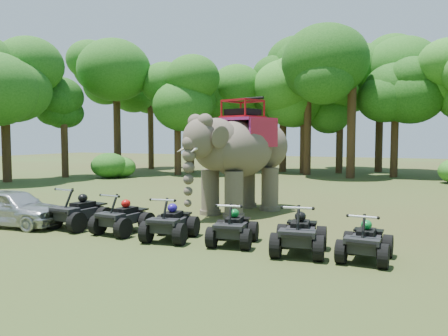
% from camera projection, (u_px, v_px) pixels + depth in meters
% --- Properties ---
extents(ground, '(110.00, 110.00, 0.00)m').
position_uv_depth(ground, '(208.00, 230.00, 13.74)').
color(ground, '#47381E').
rests_on(ground, ground).
extents(elephant, '(3.85, 5.81, 4.49)m').
position_uv_depth(elephant, '(241.00, 155.00, 16.98)').
color(elephant, '#4D4338').
rests_on(elephant, ground).
extents(parked_car, '(3.78, 1.84, 1.24)m').
position_uv_depth(parked_car, '(12.00, 207.00, 14.41)').
color(parked_car, '#BBBDC2').
rests_on(parked_car, ground).
extents(atv_0, '(1.49, 1.93, 1.34)m').
position_uv_depth(atv_0, '(79.00, 207.00, 14.15)').
color(atv_0, black).
rests_on(atv_0, ground).
extents(atv_1, '(1.37, 1.79, 1.25)m').
position_uv_depth(atv_1, '(123.00, 213.00, 13.36)').
color(atv_1, black).
rests_on(atv_1, ground).
extents(atv_2, '(1.48, 1.86, 1.26)m').
position_uv_depth(atv_2, '(171.00, 218.00, 12.51)').
color(atv_2, black).
rests_on(atv_2, ground).
extents(atv_3, '(1.40, 1.75, 1.17)m').
position_uv_depth(atv_3, '(233.00, 223.00, 11.94)').
color(atv_3, black).
rests_on(atv_3, ground).
extents(atv_4, '(1.51, 1.91, 1.29)m').
position_uv_depth(atv_4, '(300.00, 228.00, 10.99)').
color(atv_4, black).
rests_on(atv_4, ground).
extents(atv_5, '(1.20, 1.61, 1.17)m').
position_uv_depth(atv_5, '(365.00, 236.00, 10.38)').
color(atv_5, black).
rests_on(atv_5, ground).
extents(tree_0, '(5.02, 5.02, 7.17)m').
position_uv_depth(tree_0, '(339.00, 129.00, 35.68)').
color(tree_0, '#195114').
rests_on(tree_0, ground).
extents(tree_1, '(5.70, 5.70, 8.15)m').
position_uv_depth(tree_1, '(395.00, 122.00, 32.03)').
color(tree_1, '#195114').
rests_on(tree_1, ground).
extents(tree_24, '(6.31, 6.31, 9.01)m').
position_uv_depth(tree_24, '(5.00, 113.00, 28.41)').
color(tree_24, '#195114').
rests_on(tree_24, ground).
extents(tree_25, '(4.55, 4.55, 6.51)m').
position_uv_depth(tree_25, '(64.00, 133.00, 31.91)').
color(tree_25, '#195114').
rests_on(tree_25, ground).
extents(tree_26, '(6.80, 6.80, 9.71)m').
position_uv_depth(tree_26, '(117.00, 114.00, 35.75)').
color(tree_26, '#195114').
rests_on(tree_26, ground).
extents(tree_27, '(5.55, 5.55, 7.93)m').
position_uv_depth(tree_27, '(178.00, 124.00, 34.02)').
color(tree_27, '#195114').
rests_on(tree_27, ground).
extents(tree_28, '(5.63, 5.63, 8.05)m').
position_uv_depth(tree_28, '(228.00, 125.00, 37.16)').
color(tree_28, '#195114').
rests_on(tree_28, ground).
extents(tree_29, '(6.99, 6.99, 9.99)m').
position_uv_depth(tree_29, '(283.00, 113.00, 37.16)').
color(tree_29, '#195114').
rests_on(tree_29, ground).
extents(tree_31, '(6.09, 6.09, 8.69)m').
position_uv_depth(tree_31, '(304.00, 120.00, 35.59)').
color(tree_31, '#195114').
rests_on(tree_31, ground).
extents(tree_32, '(6.26, 6.26, 8.95)m').
position_uv_depth(tree_32, '(340.00, 121.00, 40.96)').
color(tree_32, '#195114').
rests_on(tree_32, ground).
extents(tree_33, '(5.32, 5.32, 7.60)m').
position_uv_depth(tree_33, '(226.00, 128.00, 40.86)').
color(tree_33, '#195114').
rests_on(tree_33, ground).
extents(tree_34, '(7.42, 7.42, 10.60)m').
position_uv_depth(tree_34, '(352.00, 104.00, 31.14)').
color(tree_34, '#195114').
rests_on(tree_34, ground).
extents(tree_35, '(4.94, 4.94, 7.06)m').
position_uv_depth(tree_35, '(255.00, 131.00, 40.58)').
color(tree_35, '#195114').
rests_on(tree_35, ground).
extents(tree_37, '(5.08, 5.08, 7.26)m').
position_uv_depth(tree_37, '(191.00, 129.00, 36.47)').
color(tree_37, '#195114').
rests_on(tree_37, ground).
extents(tree_38, '(5.11, 5.11, 7.31)m').
position_uv_depth(tree_38, '(151.00, 130.00, 40.42)').
color(tree_38, '#195114').
rests_on(tree_38, ground).
extents(tree_39, '(7.35, 7.35, 10.51)m').
position_uv_depth(tree_39, '(380.00, 110.00, 36.85)').
color(tree_39, '#195114').
rests_on(tree_39, ground).
extents(tree_40, '(6.18, 6.18, 8.82)m').
position_uv_depth(tree_40, '(308.00, 119.00, 34.14)').
color(tree_40, '#195114').
rests_on(tree_40, ground).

